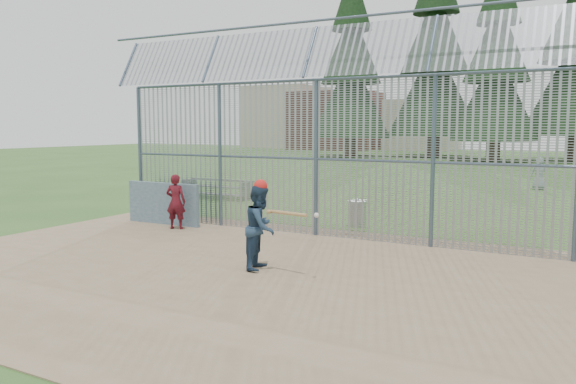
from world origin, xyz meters
The scene contains 12 objects.
ground centered at (0.00, 0.00, 0.00)m, with size 120.00×120.00×0.00m, color #2D511E.
dirt_infield centered at (0.00, -0.50, 0.01)m, with size 14.00×10.00×0.02m, color #756047.
dugout_wall centered at (-4.60, 2.90, 0.62)m, with size 2.50×0.12×1.20m, color #38566B.
batter centered at (0.56, -0.15, 0.85)m, with size 0.81×0.63×1.67m, color #21364F.
onlooker centered at (-3.76, 2.46, 0.78)m, with size 0.55×0.36×1.51m, color maroon.
bg_kid_standing centered at (4.16, 17.93, 0.73)m, with size 0.71×0.46×1.46m, color slate.
batting_gear centered at (0.71, -0.19, 1.57)m, with size 1.57×0.53×0.64m.
trash_can centered at (0.45, 5.27, 0.38)m, with size 0.56×0.56×0.82m.
bleacher centered at (-6.81, 8.58, 0.41)m, with size 3.00×0.95×0.72m.
backstop_fence centered at (1.81, 3.43, 2.36)m, with size 20.09×0.81×5.30m.
conifer_row centered at (1.93, 41.51, 10.83)m, with size 38.48×12.26×20.20m.
distant_buildings centered at (-23.18, 56.49, 3.60)m, with size 26.50×10.50×8.00m.
Camera 1 is at (6.24, -9.46, 2.83)m, focal length 35.00 mm.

